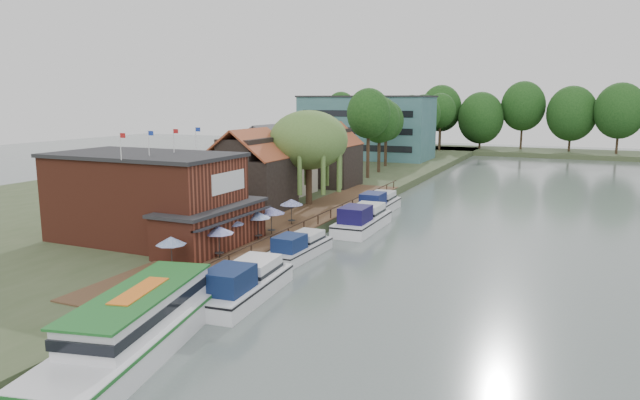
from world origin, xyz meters
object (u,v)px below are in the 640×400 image
at_px(umbrella_4, 271,221).
at_px(swan, 159,323).
at_px(cruiser_3, 378,201).
at_px(umbrella_0, 172,254).
at_px(cruiser_0, 244,279).
at_px(cottage_c, 330,154).
at_px(pub, 164,198).
at_px(cottage_b, 271,160).
at_px(umbrella_3, 258,226).
at_px(cruiser_2, 362,216).
at_px(hotel_block, 366,127).
at_px(willow, 309,158).
at_px(umbrella_2, 232,232).
at_px(tour_boat, 134,324).
at_px(umbrella_1, 219,242).
at_px(cottage_a, 250,170).
at_px(cruiser_1, 299,244).

height_order(umbrella_4, swan, umbrella_4).
bearing_deg(cruiser_3, umbrella_0, -99.24).
bearing_deg(cruiser_0, cottage_c, 100.73).
bearing_deg(pub, cottage_b, 99.09).
height_order(umbrella_3, umbrella_4, same).
bearing_deg(cottage_b, swan, -70.14).
relative_size(umbrella_4, cruiser_2, 0.22).
relative_size(hotel_block, willow, 2.44).
relative_size(cruiser_0, cruiser_2, 0.97).
bearing_deg(umbrella_2, pub, -174.60).
bearing_deg(cruiser_0, umbrella_4, 106.26).
distance_m(tour_boat, swan, 3.75).
height_order(cottage_c, tour_boat, cottage_c).
height_order(cottage_b, umbrella_3, cottage_b).
relative_size(cottage_b, umbrella_0, 4.04).
xyz_separation_m(umbrella_2, cruiser_0, (5.43, -7.05, -1.00)).
bearing_deg(cruiser_3, cottage_c, 134.98).
xyz_separation_m(umbrella_0, umbrella_1, (1.10, 4.01, 0.00)).
bearing_deg(cruiser_3, swan, -91.99).
relative_size(cottage_b, swan, 21.82).
xyz_separation_m(hotel_block, cruiser_2, (19.67, -56.11, -5.81)).
relative_size(willow, umbrella_0, 4.39).
relative_size(cottage_a, cruiser_2, 0.79).
relative_size(hotel_block, tour_boat, 1.77).
relative_size(cottage_c, umbrella_4, 3.51).
xyz_separation_m(cottage_c, willow, (3.50, -14.00, 0.96)).
bearing_deg(umbrella_0, hotel_block, 100.05).
relative_size(willow, tour_boat, 0.73).
height_order(cottage_a, umbrella_2, cottage_a).
relative_size(willow, umbrella_3, 4.39).
relative_size(cottage_a, cottage_c, 1.01).
relative_size(umbrella_0, cruiser_1, 0.27).
bearing_deg(umbrella_2, cruiser_3, 79.89).
height_order(umbrella_1, umbrella_3, same).
relative_size(cruiser_1, tour_boat, 0.62).
bearing_deg(cottage_c, umbrella_0, -81.93).
relative_size(umbrella_1, umbrella_3, 1.00).
distance_m(cottage_b, cruiser_0, 35.29).
xyz_separation_m(pub, umbrella_2, (6.03, 0.57, -2.36)).
bearing_deg(umbrella_4, cruiser_0, -68.66).
bearing_deg(pub, willow, 80.07).
distance_m(umbrella_1, cruiser_2, 17.99).
height_order(cottage_c, cruiser_3, cottage_c).
bearing_deg(cruiser_0, cottage_a, 115.04).
height_order(willow, cruiser_1, willow).
height_order(hotel_block, cruiser_2, hotel_block).
bearing_deg(swan, umbrella_3, 100.15).
distance_m(willow, tour_boat, 36.67).
height_order(cottage_a, cottage_b, same).
distance_m(cottage_a, umbrella_2, 16.32).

